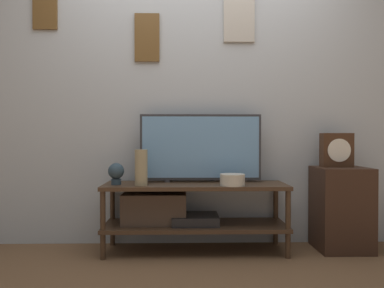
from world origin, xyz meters
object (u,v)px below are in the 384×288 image
(vase_wide_bowl, at_px, (232,180))
(mantel_clock, at_px, (337,150))
(vase_tall_ceramic, at_px, (141,167))
(decorative_bust, at_px, (116,172))
(television, at_px, (201,147))

(vase_wide_bowl, relative_size, mantel_clock, 0.69)
(vase_tall_ceramic, height_order, decorative_bust, vase_tall_ceramic)
(vase_tall_ceramic, relative_size, decorative_bust, 1.63)
(vase_tall_ceramic, distance_m, mantel_clock, 1.56)
(vase_wide_bowl, xyz_separation_m, decorative_bust, (-0.88, 0.08, 0.05))
(mantel_clock, bearing_deg, television, 178.29)
(television, xyz_separation_m, vase_tall_ceramic, (-0.46, -0.19, -0.15))
(television, bearing_deg, decorative_bust, -167.73)
(television, height_order, mantel_clock, television)
(vase_wide_bowl, relative_size, decorative_bust, 1.13)
(decorative_bust, height_order, mantel_clock, mantel_clock)
(vase_wide_bowl, distance_m, mantel_clock, 0.91)
(television, height_order, decorative_bust, television)
(vase_tall_ceramic, xyz_separation_m, mantel_clock, (1.55, 0.15, 0.13))
(television, distance_m, vase_tall_ceramic, 0.52)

